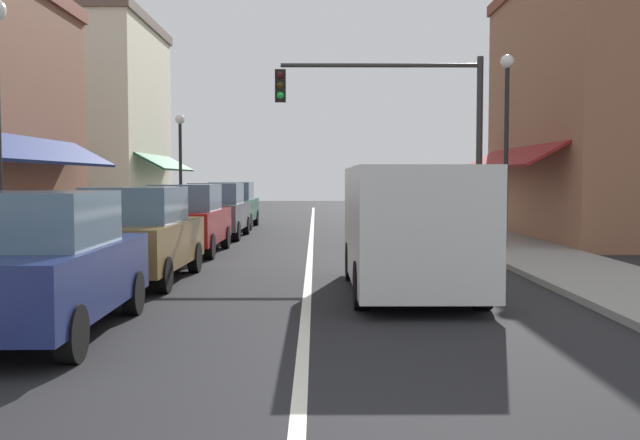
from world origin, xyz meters
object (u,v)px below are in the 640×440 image
(van_in_lane, at_px, (409,225))
(parked_car_distant_left, at_px, (232,205))
(parked_car_nearest_left, at_px, (40,265))
(parked_car_far_left, at_px, (217,211))
(street_lamp_right_mid, at_px, (507,121))
(parked_car_second_left, at_px, (138,235))
(parked_car_third_left, at_px, (187,219))
(traffic_signal_mast_arm, at_px, (405,114))
(street_lamp_left_far, at_px, (180,151))

(van_in_lane, bearing_deg, parked_car_distant_left, 106.89)
(parked_car_nearest_left, bearing_deg, parked_car_distant_left, 88.92)
(parked_car_far_left, relative_size, street_lamp_right_mid, 0.80)
(parked_car_second_left, xyz_separation_m, parked_car_distant_left, (0.06, 14.75, 0.00))
(parked_car_third_left, bearing_deg, parked_car_far_left, 89.75)
(parked_car_second_left, height_order, parked_car_third_left, same)
(parked_car_nearest_left, relative_size, street_lamp_right_mid, 0.80)
(parked_car_third_left, xyz_separation_m, parked_car_far_left, (0.10, 4.98, 0.00))
(van_in_lane, bearing_deg, traffic_signal_mast_arm, 83.72)
(parked_car_nearest_left, bearing_deg, van_in_lane, 33.48)
(parked_car_nearest_left, height_order, parked_car_distant_left, same)
(van_in_lane, relative_size, traffic_signal_mast_arm, 0.88)
(parked_car_nearest_left, height_order, parked_car_second_left, same)
(parked_car_nearest_left, relative_size, parked_car_distant_left, 1.00)
(parked_car_nearest_left, relative_size, parked_car_third_left, 1.00)
(parked_car_second_left, bearing_deg, traffic_signal_mast_arm, 52.51)
(traffic_signal_mast_arm, height_order, street_lamp_left_far, traffic_signal_mast_arm)
(parked_car_distant_left, relative_size, street_lamp_right_mid, 0.80)
(traffic_signal_mast_arm, bearing_deg, parked_car_second_left, -129.01)
(parked_car_third_left, bearing_deg, street_lamp_left_far, 102.29)
(parked_car_far_left, height_order, street_lamp_left_far, street_lamp_left_far)
(parked_car_third_left, relative_size, traffic_signal_mast_arm, 0.70)
(parked_car_far_left, xyz_separation_m, van_in_lane, (4.76, -11.34, 0.27))
(parked_car_second_left, distance_m, traffic_signal_mast_arm, 9.71)
(parked_car_third_left, xyz_separation_m, van_in_lane, (4.86, -6.36, 0.27))
(parked_car_second_left, distance_m, parked_car_distant_left, 14.75)
(parked_car_third_left, relative_size, parked_car_distant_left, 1.00)
(parked_car_distant_left, bearing_deg, van_in_lane, -72.64)
(parked_car_far_left, xyz_separation_m, traffic_signal_mast_arm, (5.73, -2.83, 2.85))
(van_in_lane, bearing_deg, street_lamp_left_far, 113.86)
(parked_car_third_left, bearing_deg, parked_car_second_left, -89.37)
(parked_car_far_left, bearing_deg, van_in_lane, -66.26)
(traffic_signal_mast_arm, height_order, street_lamp_right_mid, traffic_signal_mast_arm)
(van_in_lane, bearing_deg, street_lamp_right_mid, 63.89)
(traffic_signal_mast_arm, bearing_deg, parked_car_distant_left, 127.48)
(street_lamp_left_far, bearing_deg, parked_car_nearest_left, -84.72)
(street_lamp_right_mid, bearing_deg, parked_car_nearest_left, -129.05)
(parked_car_second_left, bearing_deg, parked_car_third_left, 91.30)
(parked_car_distant_left, bearing_deg, parked_car_third_left, -89.59)
(parked_car_third_left, relative_size, van_in_lane, 0.80)
(parked_car_distant_left, xyz_separation_m, van_in_lane, (4.81, -16.05, 0.27))
(parked_car_third_left, relative_size, street_lamp_right_mid, 0.80)
(parked_car_second_left, bearing_deg, parked_car_far_left, 90.87)
(parked_car_distant_left, height_order, van_in_lane, van_in_lane)
(parked_car_third_left, xyz_separation_m, street_lamp_left_far, (-1.77, 8.76, 2.06))
(parked_car_third_left, xyz_separation_m, street_lamp_right_mid, (8.29, 0.60, 2.55))
(street_lamp_left_far, bearing_deg, parked_car_distant_left, 27.05)
(parked_car_far_left, bearing_deg, parked_car_second_left, -89.69)
(street_lamp_left_far, bearing_deg, traffic_signal_mast_arm, -41.04)
(traffic_signal_mast_arm, xyz_separation_m, street_lamp_left_far, (-7.59, 6.61, -0.79))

